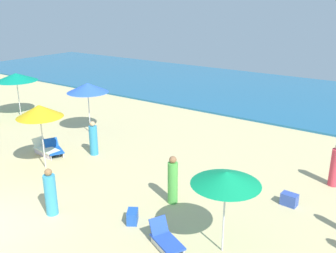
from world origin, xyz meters
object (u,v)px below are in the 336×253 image
at_px(beachgoer_5, 51,193).
at_px(umbrella_0, 16,77).
at_px(lounge_chair_4_0, 166,239).
at_px(lounge_chair_3_0, 45,149).
at_px(lounge_chair_3_1, 54,149).
at_px(umbrella_4, 226,178).
at_px(beachgoer_1, 335,167).
at_px(beachgoer_3, 173,181).
at_px(umbrella_3, 39,111).
at_px(cooler_box_1, 289,199).
at_px(cooler_box_0, 132,217).
at_px(beachgoer_4, 93,139).
at_px(umbrella_1, 88,88).

bearing_deg(beachgoer_5, umbrella_0, -125.87).
relative_size(umbrella_0, lounge_chair_4_0, 1.97).
xyz_separation_m(lounge_chair_3_0, lounge_chair_4_0, (8.57, -2.41, -0.02)).
height_order(lounge_chair_3_1, umbrella_4, umbrella_4).
bearing_deg(beachgoer_1, umbrella_0, -110.00).
bearing_deg(beachgoer_3, umbrella_3, 71.39).
distance_m(lounge_chair_3_1, beachgoer_3, 6.98).
bearing_deg(lounge_chair_3_0, umbrella_3, -122.62).
distance_m(lounge_chair_3_1, beachgoer_5, 5.31).
relative_size(umbrella_0, beachgoer_1, 1.56).
bearing_deg(lounge_chair_3_1, cooler_box_1, -55.32).
bearing_deg(cooler_box_0, beachgoer_1, -68.66).
bearing_deg(umbrella_0, cooler_box_1, -3.61).
bearing_deg(beachgoer_4, lounge_chair_4_0, -80.65).
bearing_deg(umbrella_4, cooler_box_1, 78.69).
distance_m(beachgoer_3, cooler_box_1, 4.10).
distance_m(umbrella_3, cooler_box_0, 6.30).
distance_m(umbrella_1, umbrella_3, 4.59).
bearing_deg(beachgoer_3, lounge_chair_4_0, -175.41).
relative_size(beachgoer_5, cooler_box_1, 3.01).
distance_m(umbrella_3, umbrella_4, 8.81).
bearing_deg(beachgoer_4, lounge_chair_3_1, 164.50).
distance_m(lounge_chair_3_0, lounge_chair_3_1, 0.40).
distance_m(beachgoer_4, cooler_box_1, 8.90).
bearing_deg(beachgoer_5, lounge_chair_4_0, 94.26).
height_order(umbrella_0, beachgoer_3, umbrella_0).
bearing_deg(lounge_chair_4_0, cooler_box_0, 100.40).
xyz_separation_m(umbrella_0, beachgoer_5, (10.85, -6.21, -1.65)).
bearing_deg(lounge_chair_3_0, beachgoer_1, -63.79).
bearing_deg(beachgoer_5, beachgoer_3, 129.89).
height_order(umbrella_0, lounge_chair_3_0, umbrella_0).
bearing_deg(umbrella_1, beachgoer_3, -24.27).
bearing_deg(umbrella_3, cooler_box_1, 17.06).
distance_m(umbrella_1, cooler_box_1, 11.53).
distance_m(lounge_chair_4_0, beachgoer_4, 7.68).
xyz_separation_m(beachgoer_3, beachgoer_4, (-5.45, 1.50, -0.09)).
distance_m(umbrella_0, cooler_box_0, 14.47).
relative_size(lounge_chair_3_0, beachgoer_1, 0.85).
xyz_separation_m(umbrella_4, beachgoer_1, (1.61, 6.05, -1.50)).
xyz_separation_m(beachgoer_1, beachgoer_5, (-7.15, -7.58, -0.02)).
relative_size(lounge_chair_3_1, umbrella_4, 0.57).
relative_size(umbrella_1, lounge_chair_3_1, 1.94).
relative_size(lounge_chair_3_0, umbrella_4, 0.58).
height_order(umbrella_3, cooler_box_0, umbrella_3).
bearing_deg(beachgoer_3, cooler_box_1, -82.75).
height_order(lounge_chair_3_0, beachgoer_1, beachgoer_1).
height_order(lounge_chair_3_0, lounge_chair_4_0, lounge_chair_4_0).
distance_m(umbrella_0, lounge_chair_3_0, 7.41).
bearing_deg(lounge_chair_3_1, cooler_box_0, -83.45).
bearing_deg(cooler_box_0, lounge_chair_3_0, 41.02).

